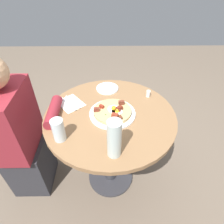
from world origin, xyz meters
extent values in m
plane|color=#6B5B4C|center=(0.00, 0.00, 0.00)|extent=(6.00, 6.00, 0.00)
cylinder|color=olive|center=(0.00, 0.00, 0.72)|extent=(0.84, 0.84, 0.03)
cylinder|color=#333338|center=(0.00, 0.00, 0.35)|extent=(0.10, 0.10, 0.70)
cylinder|color=#333338|center=(0.00, 0.00, 0.01)|extent=(0.38, 0.38, 0.02)
cube|color=#2D2D33|center=(-0.01, 0.63, 0.23)|extent=(0.32, 0.28, 0.45)
cube|color=maroon|center=(-0.01, 0.63, 0.69)|extent=(0.38, 0.22, 0.48)
cylinder|color=maroon|center=(-0.01, 0.35, 0.76)|extent=(0.26, 0.07, 0.07)
cylinder|color=white|center=(0.00, -0.01, 0.74)|extent=(0.29, 0.29, 0.01)
cylinder|color=tan|center=(0.00, -0.01, 0.76)|extent=(0.24, 0.24, 0.02)
cylinder|color=white|center=(0.01, -0.02, 0.77)|extent=(0.08, 0.08, 0.01)
sphere|color=yellow|center=(0.01, -0.02, 0.78)|extent=(0.03, 0.03, 0.03)
cylinder|color=white|center=(-0.02, -0.04, 0.77)|extent=(0.07, 0.07, 0.01)
sphere|color=yellow|center=(-0.02, -0.04, 0.78)|extent=(0.03, 0.03, 0.03)
cube|color=maroon|center=(-0.07, -0.03, 0.78)|extent=(0.03, 0.04, 0.03)
cube|color=brown|center=(-0.01, 0.08, 0.78)|extent=(0.02, 0.04, 0.02)
cube|color=brown|center=(-0.08, -0.06, 0.78)|extent=(0.03, 0.02, 0.02)
cube|color=maroon|center=(0.00, -0.06, 0.78)|extent=(0.04, 0.04, 0.03)
cube|color=maroon|center=(-0.02, -0.05, 0.78)|extent=(0.02, 0.03, 0.02)
cube|color=brown|center=(0.06, -0.07, 0.78)|extent=(0.03, 0.04, 0.03)
cube|color=maroon|center=(0.02, 0.05, 0.78)|extent=(0.03, 0.03, 0.02)
cube|color=#387F2D|center=(0.05, -0.01, 0.77)|extent=(0.01, 0.00, 0.00)
cube|color=#387F2D|center=(0.05, -0.06, 0.77)|extent=(0.01, 0.00, 0.00)
cube|color=#387F2D|center=(-0.10, -0.02, 0.77)|extent=(0.01, 0.00, 0.00)
cube|color=#387F2D|center=(-0.05, 0.03, 0.77)|extent=(0.01, 0.01, 0.00)
cylinder|color=white|center=(0.29, 0.02, 0.74)|extent=(0.16, 0.16, 0.01)
cube|color=white|center=(0.11, 0.27, 0.74)|extent=(0.22, 0.22, 0.00)
cube|color=silver|center=(0.12, 0.25, 0.74)|extent=(0.15, 0.12, 0.00)
cube|color=silver|center=(0.10, 0.28, 0.74)|extent=(0.15, 0.12, 0.00)
cylinder|color=silver|center=(-0.20, 0.28, 0.80)|extent=(0.07, 0.07, 0.14)
cylinder|color=silver|center=(-0.31, -0.02, 0.84)|extent=(0.07, 0.07, 0.22)
cylinder|color=white|center=(0.19, -0.27, 0.76)|extent=(0.03, 0.03, 0.05)
camera|label=1|loc=(-0.93, 0.00, 1.54)|focal=30.88mm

